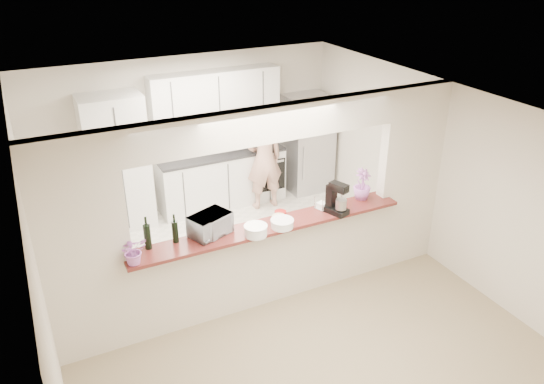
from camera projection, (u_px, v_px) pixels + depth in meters
floor at (269, 298)px, 6.68m from camera, size 6.00×6.00×0.00m
tile_overlay at (223, 241)px, 7.93m from camera, size 5.00×2.90×0.01m
partition at (268, 193)px, 6.04m from camera, size 5.00×0.15×2.50m
bar_counter at (269, 260)px, 6.43m from camera, size 3.40×0.38×1.09m
kitchen_cabinets at (182, 157)px, 8.38m from camera, size 3.15×0.62×2.25m
refrigerator at (307, 143)px, 9.27m from camera, size 0.75×0.70×1.70m
flower_left at (133, 251)px, 5.38m from camera, size 0.30×0.28×0.30m
wine_bottle_a at (175, 231)px, 5.77m from camera, size 0.07×0.07×0.34m
wine_bottle_b at (147, 236)px, 5.64m from camera, size 0.08×0.08×0.38m
toaster_oven at (210, 225)px, 5.91m from camera, size 0.53×0.45×0.25m
serving_bowls at (210, 227)px, 5.92m from camera, size 0.35×0.35×0.20m
plate_stack_a at (256, 230)px, 5.93m from camera, size 0.27×0.27×0.12m
plate_stack_b at (282, 223)px, 6.10m from camera, size 0.27×0.27×0.10m
red_bowl at (280, 214)px, 6.34m from camera, size 0.14×0.14×0.07m
tan_bowl at (279, 219)px, 6.21m from camera, size 0.17×0.17×0.08m
utensil_caddy at (325, 200)px, 6.52m from camera, size 0.29×0.22×0.24m
stand_mixer at (337, 200)px, 6.36m from camera, size 0.25×0.31×0.40m
flower_right at (362, 184)px, 6.70m from camera, size 0.26×0.26×0.40m
person at (264, 160)px, 8.58m from camera, size 0.63×0.42×1.71m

